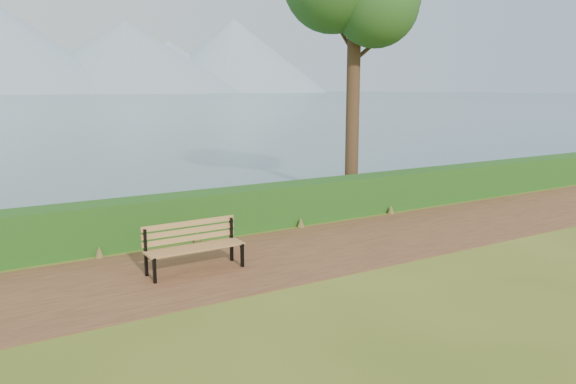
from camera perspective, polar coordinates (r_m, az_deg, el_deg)
ground at (r=11.24m, az=0.09°, el=-6.83°), size 140.00×140.00×0.00m
path at (r=11.48m, az=-0.70°, el=-6.42°), size 40.00×3.40×0.01m
hedge at (r=13.33m, az=-5.77°, el=-1.89°), size 32.00×0.85×1.00m
bench at (r=10.57m, az=-9.64°, el=-5.12°), size 1.84×0.57×0.92m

